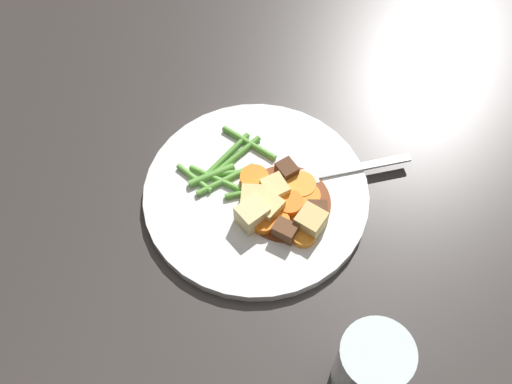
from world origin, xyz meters
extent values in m
plane|color=#383330|center=(0.00, 0.00, 0.00)|extent=(3.00, 3.00, 0.00)
cylinder|color=white|center=(0.00, 0.00, 0.01)|extent=(0.26, 0.26, 0.01)
cylinder|color=brown|center=(0.04, 0.01, 0.01)|extent=(0.10, 0.10, 0.00)
cylinder|color=orange|center=(0.04, 0.04, 0.02)|extent=(0.05, 0.05, 0.01)
cylinder|color=orange|center=(0.08, -0.02, 0.02)|extent=(0.04, 0.04, 0.01)
cylinder|color=orange|center=(0.05, 0.03, 0.02)|extent=(0.05, 0.05, 0.01)
cylinder|color=orange|center=(0.05, -0.02, 0.02)|extent=(0.04, 0.04, 0.01)
cylinder|color=orange|center=(0.00, 0.01, 0.02)|extent=(0.05, 0.05, 0.01)
cylinder|color=orange|center=(-0.01, 0.01, 0.02)|extent=(0.04, 0.04, 0.01)
cylinder|color=orange|center=(0.03, -0.03, 0.02)|extent=(0.03, 0.03, 0.01)
cylinder|color=orange|center=(0.04, 0.01, 0.02)|extent=(0.04, 0.04, 0.01)
cube|color=#E5CC7A|center=(0.03, -0.01, 0.02)|extent=(0.03, 0.03, 0.02)
cube|color=#E5CC7A|center=(0.02, 0.01, 0.02)|extent=(0.04, 0.04, 0.02)
cube|color=#EAD68C|center=(0.02, -0.03, 0.03)|extent=(0.03, 0.04, 0.03)
cube|color=#DBBC6B|center=(0.08, 0.00, 0.02)|extent=(0.03, 0.03, 0.02)
cube|color=#E5CC7A|center=(0.01, -0.02, 0.02)|extent=(0.04, 0.04, 0.02)
cube|color=#56331E|center=(0.07, 0.02, 0.02)|extent=(0.03, 0.03, 0.02)
cube|color=brown|center=(0.06, -0.03, 0.02)|extent=(0.03, 0.02, 0.02)
cube|color=#56331E|center=(0.01, 0.04, 0.02)|extent=(0.03, 0.03, 0.02)
cylinder|color=#66AD42|center=(-0.07, -0.03, 0.02)|extent=(0.05, 0.01, 0.01)
cylinder|color=#66AD42|center=(-0.04, -0.01, 0.02)|extent=(0.03, 0.07, 0.01)
cylinder|color=#66AD42|center=(-0.05, -0.02, 0.02)|extent=(0.07, 0.02, 0.01)
cylinder|color=#599E38|center=(-0.05, 0.05, 0.02)|extent=(0.08, 0.01, 0.01)
cylinder|color=#66AD42|center=(-0.05, -0.02, 0.02)|extent=(0.03, 0.05, 0.01)
cylinder|color=#599E38|center=(-0.05, 0.03, 0.02)|extent=(0.02, 0.07, 0.01)
cylinder|color=#599E38|center=(-0.06, 0.02, 0.02)|extent=(0.01, 0.07, 0.01)
cylinder|color=#599E38|center=(0.00, 0.00, 0.02)|extent=(0.05, 0.06, 0.01)
cylinder|color=#66AD42|center=(-0.03, 0.01, 0.02)|extent=(0.04, 0.04, 0.01)
cube|color=silver|center=(0.08, 0.11, 0.01)|extent=(0.08, 0.09, 0.00)
cube|color=silver|center=(0.04, 0.05, 0.01)|extent=(0.03, 0.03, 0.00)
cylinder|color=silver|center=(0.01, 0.04, 0.01)|extent=(0.03, 0.03, 0.00)
cylinder|color=silver|center=(0.02, 0.03, 0.01)|extent=(0.03, 0.03, 0.00)
cylinder|color=silver|center=(0.02, 0.03, 0.01)|extent=(0.03, 0.03, 0.00)
cylinder|color=silver|center=(0.03, 0.03, 0.01)|extent=(0.03, 0.03, 0.00)
cylinder|color=silver|center=(0.22, -0.11, 0.04)|extent=(0.07, 0.07, 0.09)
camera|label=1|loc=(0.24, -0.32, 0.67)|focal=46.66mm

